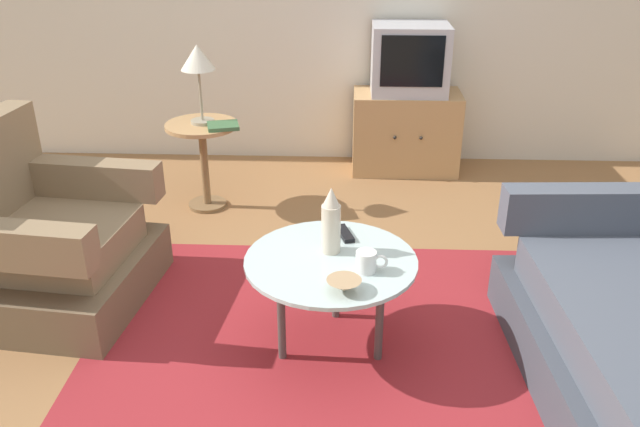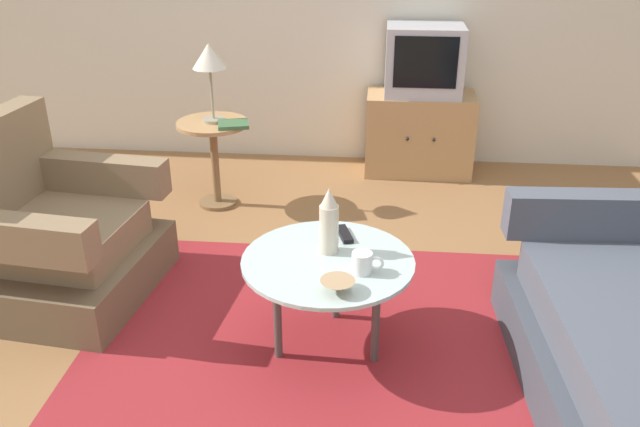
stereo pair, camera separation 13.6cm
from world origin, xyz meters
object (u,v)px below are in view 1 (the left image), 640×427
(armchair, at_px, (46,245))
(bowl, at_px, (344,285))
(coffee_table, at_px, (331,267))
(side_table, at_px, (203,148))
(tv_remote_dark, at_px, (345,233))
(book, at_px, (223,126))
(tv_stand, at_px, (405,132))
(mug, at_px, (367,262))
(table_lamp, at_px, (198,61))
(television, at_px, (410,59))
(vase, at_px, (331,221))

(armchair, distance_m, bowl, 1.60)
(coffee_table, height_order, side_table, side_table)
(tv_remote_dark, bearing_deg, book, -164.53)
(bowl, bearing_deg, side_table, 118.02)
(book, bearing_deg, tv_stand, 18.89)
(armchair, relative_size, bowl, 6.97)
(bowl, bearing_deg, book, 114.89)
(mug, bearing_deg, tv_remote_dark, 106.57)
(armchair, height_order, table_lamp, table_lamp)
(television, relative_size, bowl, 3.79)
(tv_stand, relative_size, television, 1.45)
(armchair, relative_size, tv_stand, 1.27)
(tv_stand, height_order, tv_remote_dark, tv_stand)
(table_lamp, bearing_deg, vase, -59.04)
(armchair, xyz_separation_m, coffee_table, (1.42, -0.34, 0.11))
(tv_stand, bearing_deg, mug, -98.53)
(bowl, relative_size, book, 0.63)
(tv_stand, distance_m, vase, 2.19)
(coffee_table, relative_size, tv_remote_dark, 4.48)
(television, distance_m, table_lamp, 1.53)
(coffee_table, relative_size, book, 3.35)
(side_table, height_order, tv_remote_dark, side_table)
(book, bearing_deg, vase, -76.53)
(tv_remote_dark, bearing_deg, vase, -39.14)
(tv_stand, xyz_separation_m, bowl, (-0.44, -2.44, 0.18))
(table_lamp, height_order, mug, table_lamp)
(vase, xyz_separation_m, tv_remote_dark, (0.06, 0.15, -0.14))
(tv_stand, relative_size, mug, 5.74)
(side_table, xyz_separation_m, bowl, (0.92, -1.72, 0.07))
(television, xyz_separation_m, bowl, (-0.44, -2.45, -0.35))
(coffee_table, height_order, table_lamp, table_lamp)
(table_lamp, distance_m, bowl, 2.02)
(coffee_table, bearing_deg, tv_stand, 77.29)
(tv_stand, distance_m, tv_remote_dark, 2.02)
(side_table, bearing_deg, table_lamp, 54.64)
(coffee_table, xyz_separation_m, television, (0.49, 2.20, 0.42))
(bowl, relative_size, tv_remote_dark, 0.84)
(armchair, xyz_separation_m, table_lamp, (0.57, 1.15, 0.66))
(bowl, bearing_deg, television, 79.92)
(mug, bearing_deg, side_table, 122.83)
(side_table, bearing_deg, bowl, -61.98)
(bowl, height_order, book, book)
(mug, bearing_deg, vase, 133.16)
(coffee_table, distance_m, vase, 0.20)
(table_lamp, bearing_deg, coffee_table, -60.13)
(side_table, distance_m, television, 1.59)
(television, bearing_deg, tv_stand, -90.00)
(armchair, bearing_deg, mug, 81.24)
(armchair, relative_size, mug, 7.28)
(television, xyz_separation_m, tv_remote_dark, (-0.44, -1.98, -0.37))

